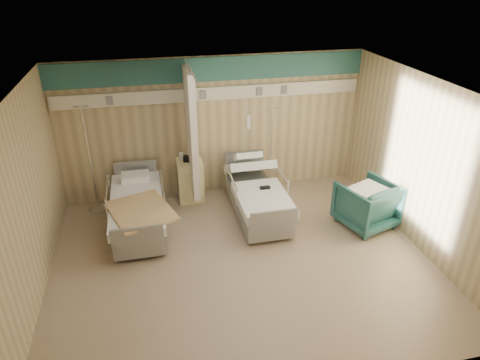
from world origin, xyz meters
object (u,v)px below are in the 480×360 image
iv_stand_left (95,190)px  bed_left (138,214)px  bedside_cabinet (190,180)px  bed_right (257,201)px  visitor_armchair (367,204)px  iv_stand_right (270,175)px

iv_stand_left → bed_left: bearing=-49.0°
bed_left → bedside_cabinet: 1.39m
bed_right → visitor_armchair: 2.00m
bed_right → bed_left: 2.20m
iv_stand_right → bedside_cabinet: bearing=179.0°
bed_right → bed_left: size_ratio=1.00×
bed_left → bedside_cabinet: (1.05, 0.90, 0.11)m
bedside_cabinet → bed_left: bearing=-139.4°
bed_right → iv_stand_left: iv_stand_left is taller
iv_stand_right → visitor_armchair: bearing=-50.2°
visitor_armchair → iv_stand_right: iv_stand_right is taller
bed_left → bedside_cabinet: size_ratio=2.54×
iv_stand_left → visitor_armchair: bearing=-18.9°
bed_right → bed_left: (-2.20, 0.00, 0.00)m
bed_right → visitor_armchair: size_ratio=2.32×
visitor_armchair → iv_stand_left: bearing=-36.4°
iv_stand_right → bed_left: bearing=-162.1°
visitor_armchair → iv_stand_right: bearing=-67.7°
bed_left → visitor_armchair: bearing=-10.5°
bed_right → visitor_armchair: bearing=-22.1°
visitor_armchair → iv_stand_right: 2.11m
visitor_armchair → iv_stand_right: size_ratio=0.51×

